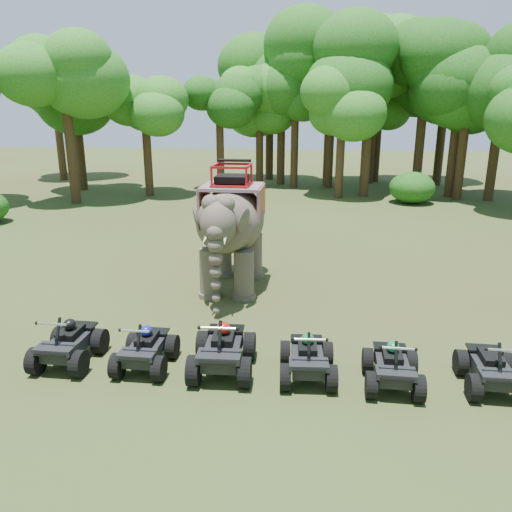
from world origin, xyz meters
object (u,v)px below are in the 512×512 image
object	(u,v)px
elephant	(232,226)
atv_1	(145,343)
atv_5	(492,363)
atv_4	(393,361)
atv_2	(223,343)
atv_0	(68,338)
atv_3	(308,352)

from	to	relation	value
elephant	atv_1	bearing A→B (deg)	-100.56
elephant	atv_5	world-z (taller)	elephant
atv_4	elephant	bearing A→B (deg)	128.97
atv_1	atv_4	world-z (taller)	atv_1
atv_2	atv_0	bearing A→B (deg)	177.70
elephant	atv_4	distance (m)	7.01
atv_4	atv_3	bearing A→B (deg)	176.91
atv_2	atv_5	xyz separation A→B (m)	(5.54, -0.04, -0.09)
atv_2	atv_4	world-z (taller)	atv_2
atv_3	atv_1	bearing A→B (deg)	176.19
atv_1	elephant	bearing A→B (deg)	79.02
atv_0	atv_1	xyz separation A→B (m)	(1.78, -0.01, -0.04)
atv_2	atv_5	size ratio (longest dim) A/B	1.16
atv_4	atv_5	bearing A→B (deg)	5.37
atv_1	atv_2	bearing A→B (deg)	1.50
atv_3	atv_5	distance (m)	3.72
atv_0	atv_1	size ratio (longest dim) A/B	1.07
elephant	atv_4	xyz separation A→B (m)	(4.19, -5.45, -1.40)
atv_0	atv_4	size ratio (longest dim) A/B	1.07
elephant	atv_2	size ratio (longest dim) A/B	2.61
atv_0	atv_5	xyz separation A→B (m)	(9.03, -0.02, -0.04)
elephant	atv_0	bearing A→B (deg)	-117.39
atv_3	atv_4	distance (m)	1.74
atv_2	atv_1	bearing A→B (deg)	178.25
atv_4	atv_5	xyz separation A→B (m)	(1.98, 0.14, 0.00)
atv_4	atv_1	bearing A→B (deg)	179.75
atv_4	atv_5	world-z (taller)	atv_5
elephant	atv_4	world-z (taller)	elephant
atv_3	atv_4	bearing A→B (deg)	-8.05
atv_1	atv_5	world-z (taller)	atv_5
elephant	atv_2	xyz separation A→B (m)	(0.63, -5.27, -1.31)
atv_2	atv_4	bearing A→B (deg)	-5.55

